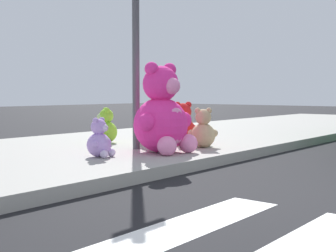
% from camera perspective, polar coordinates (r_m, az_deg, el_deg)
% --- Properties ---
extents(sidewalk, '(28.00, 4.40, 0.15)m').
position_cam_1_polar(sidewalk, '(7.16, -14.08, -3.57)').
color(sidewalk, '#9E9B93').
rests_on(sidewalk, ground_plane).
extents(sign_pole, '(0.56, 0.11, 3.20)m').
position_cam_1_polar(sign_pole, '(7.21, -3.92, 10.73)').
color(sign_pole, '#4C4C51').
rests_on(sign_pole, sidewalk).
extents(plush_pink_large, '(1.00, 0.89, 1.29)m').
position_cam_1_polar(plush_pink_large, '(6.73, -0.65, 1.14)').
color(plush_pink_large, '#F22D93').
rests_on(plush_pink_large, sidewalk).
extents(plush_lime, '(0.44, 0.42, 0.61)m').
position_cam_1_polar(plush_lime, '(8.11, -7.62, -0.33)').
color(plush_lime, '#8CD133').
rests_on(plush_lime, sidewalk).
extents(plush_white, '(0.51, 0.48, 0.68)m').
position_cam_1_polar(plush_white, '(7.74, -2.38, -0.30)').
color(plush_white, white).
rests_on(plush_white, sidewalk).
extents(plush_red, '(0.50, 0.51, 0.71)m').
position_cam_1_polar(plush_red, '(7.88, 1.75, -0.12)').
color(plush_red, red).
rests_on(plush_red, sidewalk).
extents(plush_lavender, '(0.40, 0.38, 0.53)m').
position_cam_1_polar(plush_lavender, '(6.34, -8.26, -1.84)').
color(plush_lavender, '#B28CD8').
rests_on(plush_lavender, sidewalk).
extents(plush_tan, '(0.45, 0.45, 0.63)m').
position_cam_1_polar(plush_tan, '(7.40, 4.27, -0.67)').
color(plush_tan, tan).
rests_on(plush_tan, sidewalk).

